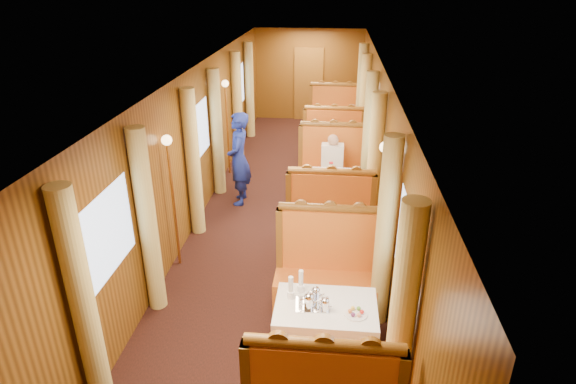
# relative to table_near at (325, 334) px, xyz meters

# --- Properties ---
(floor) EXTENTS (3.00, 12.00, 0.01)m
(floor) POSITION_rel_table_near_xyz_m (-0.75, 3.50, -0.38)
(floor) COLOR black
(floor) RESTS_ON ground
(ceiling) EXTENTS (3.00, 12.00, 0.01)m
(ceiling) POSITION_rel_table_near_xyz_m (-0.75, 3.50, 2.12)
(ceiling) COLOR silver
(ceiling) RESTS_ON wall_left
(wall_far) EXTENTS (3.00, 0.01, 2.50)m
(wall_far) POSITION_rel_table_near_xyz_m (-0.75, 9.50, 0.88)
(wall_far) COLOR brown
(wall_far) RESTS_ON floor
(wall_left) EXTENTS (0.01, 12.00, 2.50)m
(wall_left) POSITION_rel_table_near_xyz_m (-2.25, 3.50, 0.88)
(wall_left) COLOR brown
(wall_left) RESTS_ON floor
(wall_right) EXTENTS (0.01, 12.00, 2.50)m
(wall_right) POSITION_rel_table_near_xyz_m (0.75, 3.50, 0.88)
(wall_right) COLOR brown
(wall_right) RESTS_ON floor
(doorway_far) EXTENTS (0.80, 0.04, 2.00)m
(doorway_far) POSITION_rel_table_near_xyz_m (-0.75, 9.47, 0.62)
(doorway_far) COLOR brown
(doorway_far) RESTS_ON floor
(table_near) EXTENTS (1.05, 0.72, 0.75)m
(table_near) POSITION_rel_table_near_xyz_m (0.00, 0.00, 0.00)
(table_near) COLOR white
(table_near) RESTS_ON floor
(banquette_near_aft) EXTENTS (1.30, 0.55, 1.34)m
(banquette_near_aft) POSITION_rel_table_near_xyz_m (0.00, 1.01, 0.05)
(banquette_near_aft) COLOR #BE4015
(banquette_near_aft) RESTS_ON floor
(table_mid) EXTENTS (1.05, 0.72, 0.75)m
(table_mid) POSITION_rel_table_near_xyz_m (0.00, 3.50, 0.00)
(table_mid) COLOR white
(table_mid) RESTS_ON floor
(banquette_mid_fwd) EXTENTS (1.30, 0.55, 1.34)m
(banquette_mid_fwd) POSITION_rel_table_near_xyz_m (0.00, 2.49, 0.05)
(banquette_mid_fwd) COLOR #BE4015
(banquette_mid_fwd) RESTS_ON floor
(banquette_mid_aft) EXTENTS (1.30, 0.55, 1.34)m
(banquette_mid_aft) POSITION_rel_table_near_xyz_m (0.00, 4.51, 0.05)
(banquette_mid_aft) COLOR #BE4015
(banquette_mid_aft) RESTS_ON floor
(table_far) EXTENTS (1.05, 0.72, 0.75)m
(table_far) POSITION_rel_table_near_xyz_m (0.00, 7.00, 0.00)
(table_far) COLOR white
(table_far) RESTS_ON floor
(banquette_far_fwd) EXTENTS (1.30, 0.55, 1.34)m
(banquette_far_fwd) POSITION_rel_table_near_xyz_m (0.00, 5.99, 0.05)
(banquette_far_fwd) COLOR #BE4015
(banquette_far_fwd) RESTS_ON floor
(banquette_far_aft) EXTENTS (1.30, 0.55, 1.34)m
(banquette_far_aft) POSITION_rel_table_near_xyz_m (0.00, 8.01, 0.05)
(banquette_far_aft) COLOR #BE4015
(banquette_far_aft) RESTS_ON floor
(tea_tray) EXTENTS (0.36, 0.28, 0.01)m
(tea_tray) POSITION_rel_table_near_xyz_m (-0.14, -0.01, 0.38)
(tea_tray) COLOR silver
(tea_tray) RESTS_ON table_near
(teapot_left) EXTENTS (0.19, 0.15, 0.14)m
(teapot_left) POSITION_rel_table_near_xyz_m (-0.17, -0.07, 0.45)
(teapot_left) COLOR silver
(teapot_left) RESTS_ON tea_tray
(teapot_right) EXTENTS (0.18, 0.16, 0.12)m
(teapot_right) POSITION_rel_table_near_xyz_m (-0.01, -0.09, 0.43)
(teapot_right) COLOR silver
(teapot_right) RESTS_ON tea_tray
(teapot_back) EXTENTS (0.17, 0.14, 0.12)m
(teapot_back) POSITION_rel_table_near_xyz_m (-0.11, 0.08, 0.44)
(teapot_back) COLOR silver
(teapot_back) RESTS_ON tea_tray
(fruit_plate) EXTENTS (0.24, 0.24, 0.05)m
(fruit_plate) POSITION_rel_table_near_xyz_m (0.30, -0.11, 0.39)
(fruit_plate) COLOR white
(fruit_plate) RESTS_ON table_near
(cup_inboard) EXTENTS (0.08, 0.08, 0.26)m
(cup_inboard) POSITION_rel_table_near_xyz_m (-0.37, 0.09, 0.48)
(cup_inboard) COLOR white
(cup_inboard) RESTS_ON table_near
(cup_outboard) EXTENTS (0.08, 0.08, 0.26)m
(cup_outboard) POSITION_rel_table_near_xyz_m (-0.28, 0.21, 0.48)
(cup_outboard) COLOR white
(cup_outboard) RESTS_ON table_near
(rose_vase_mid) EXTENTS (0.06, 0.06, 0.36)m
(rose_vase_mid) POSITION_rel_table_near_xyz_m (-0.02, 3.48, 0.55)
(rose_vase_mid) COLOR silver
(rose_vase_mid) RESTS_ON table_mid
(rose_vase_far) EXTENTS (0.06, 0.06, 0.36)m
(rose_vase_far) POSITION_rel_table_near_xyz_m (0.03, 6.97, 0.55)
(rose_vase_far) COLOR silver
(rose_vase_far) RESTS_ON table_far
(window_left_near) EXTENTS (0.01, 1.20, 0.90)m
(window_left_near) POSITION_rel_table_near_xyz_m (-2.24, 0.00, 1.07)
(window_left_near) COLOR #97ADCD
(window_left_near) RESTS_ON wall_left
(curtain_left_near_a) EXTENTS (0.22, 0.22, 2.35)m
(curtain_left_near_a) POSITION_rel_table_near_xyz_m (-2.13, -0.78, 0.80)
(curtain_left_near_a) COLOR #DDCB71
(curtain_left_near_a) RESTS_ON floor
(curtain_left_near_b) EXTENTS (0.22, 0.22, 2.35)m
(curtain_left_near_b) POSITION_rel_table_near_xyz_m (-2.13, 0.78, 0.80)
(curtain_left_near_b) COLOR #DDCB71
(curtain_left_near_b) RESTS_ON floor
(window_right_near) EXTENTS (0.01, 1.20, 0.90)m
(window_right_near) POSITION_rel_table_near_xyz_m (0.74, 0.00, 1.07)
(window_right_near) COLOR #97ADCD
(window_right_near) RESTS_ON wall_right
(curtain_right_near_a) EXTENTS (0.22, 0.22, 2.35)m
(curtain_right_near_a) POSITION_rel_table_near_xyz_m (0.63, -0.78, 0.80)
(curtain_right_near_a) COLOR #DDCB71
(curtain_right_near_a) RESTS_ON floor
(curtain_right_near_b) EXTENTS (0.22, 0.22, 2.35)m
(curtain_right_near_b) POSITION_rel_table_near_xyz_m (0.63, 0.78, 0.80)
(curtain_right_near_b) COLOR #DDCB71
(curtain_right_near_b) RESTS_ON floor
(window_left_mid) EXTENTS (0.01, 1.20, 0.90)m
(window_left_mid) POSITION_rel_table_near_xyz_m (-2.24, 3.50, 1.07)
(window_left_mid) COLOR #97ADCD
(window_left_mid) RESTS_ON wall_left
(curtain_left_mid_a) EXTENTS (0.22, 0.22, 2.35)m
(curtain_left_mid_a) POSITION_rel_table_near_xyz_m (-2.13, 2.72, 0.80)
(curtain_left_mid_a) COLOR #DDCB71
(curtain_left_mid_a) RESTS_ON floor
(curtain_left_mid_b) EXTENTS (0.22, 0.22, 2.35)m
(curtain_left_mid_b) POSITION_rel_table_near_xyz_m (-2.13, 4.28, 0.80)
(curtain_left_mid_b) COLOR #DDCB71
(curtain_left_mid_b) RESTS_ON floor
(window_right_mid) EXTENTS (0.01, 1.20, 0.90)m
(window_right_mid) POSITION_rel_table_near_xyz_m (0.74, 3.50, 1.07)
(window_right_mid) COLOR #97ADCD
(window_right_mid) RESTS_ON wall_right
(curtain_right_mid_a) EXTENTS (0.22, 0.22, 2.35)m
(curtain_right_mid_a) POSITION_rel_table_near_xyz_m (0.63, 2.72, 0.80)
(curtain_right_mid_a) COLOR #DDCB71
(curtain_right_mid_a) RESTS_ON floor
(curtain_right_mid_b) EXTENTS (0.22, 0.22, 2.35)m
(curtain_right_mid_b) POSITION_rel_table_near_xyz_m (0.63, 4.28, 0.80)
(curtain_right_mid_b) COLOR #DDCB71
(curtain_right_mid_b) RESTS_ON floor
(window_left_far) EXTENTS (0.01, 1.20, 0.90)m
(window_left_far) POSITION_rel_table_near_xyz_m (-2.24, 7.00, 1.07)
(window_left_far) COLOR #97ADCD
(window_left_far) RESTS_ON wall_left
(curtain_left_far_a) EXTENTS (0.22, 0.22, 2.35)m
(curtain_left_far_a) POSITION_rel_table_near_xyz_m (-2.13, 6.22, 0.80)
(curtain_left_far_a) COLOR #DDCB71
(curtain_left_far_a) RESTS_ON floor
(curtain_left_far_b) EXTENTS (0.22, 0.22, 2.35)m
(curtain_left_far_b) POSITION_rel_table_near_xyz_m (-2.13, 7.78, 0.80)
(curtain_left_far_b) COLOR #DDCB71
(curtain_left_far_b) RESTS_ON floor
(window_right_far) EXTENTS (0.01, 1.20, 0.90)m
(window_right_far) POSITION_rel_table_near_xyz_m (0.74, 7.00, 1.07)
(window_right_far) COLOR #97ADCD
(window_right_far) RESTS_ON wall_right
(curtain_right_far_a) EXTENTS (0.22, 0.22, 2.35)m
(curtain_right_far_a) POSITION_rel_table_near_xyz_m (0.63, 6.22, 0.80)
(curtain_right_far_a) COLOR #DDCB71
(curtain_right_far_a) RESTS_ON floor
(curtain_right_far_b) EXTENTS (0.22, 0.22, 2.35)m
(curtain_right_far_b) POSITION_rel_table_near_xyz_m (0.63, 7.78, 0.80)
(curtain_right_far_b) COLOR #DDCB71
(curtain_right_far_b) RESTS_ON floor
(sconce_left_fore) EXTENTS (0.14, 0.14, 1.95)m
(sconce_left_fore) POSITION_rel_table_near_xyz_m (-2.15, 1.75, 1.01)
(sconce_left_fore) COLOR #BF8C3F
(sconce_left_fore) RESTS_ON floor
(sconce_right_fore) EXTENTS (0.14, 0.14, 1.95)m
(sconce_right_fore) POSITION_rel_table_near_xyz_m (0.65, 1.75, 1.01)
(sconce_right_fore) COLOR #BF8C3F
(sconce_right_fore) RESTS_ON floor
(sconce_left_aft) EXTENTS (0.14, 0.14, 1.95)m
(sconce_left_aft) POSITION_rel_table_near_xyz_m (-2.15, 5.25, 1.01)
(sconce_left_aft) COLOR #BF8C3F
(sconce_left_aft) RESTS_ON floor
(sconce_right_aft) EXTENTS (0.14, 0.14, 1.95)m
(sconce_right_aft) POSITION_rel_table_near_xyz_m (0.65, 5.25, 1.01)
(sconce_right_aft) COLOR #BF8C3F
(sconce_right_aft) RESTS_ON floor
(steward) EXTENTS (0.45, 0.64, 1.69)m
(steward) POSITION_rel_table_near_xyz_m (-1.65, 3.87, 0.47)
(steward) COLOR navy
(steward) RESTS_ON floor
(passenger) EXTENTS (0.40, 0.44, 0.76)m
(passenger) POSITION_rel_table_near_xyz_m (-0.00, 4.26, 0.37)
(passenger) COLOR beige
(passenger) RESTS_ON banquette_mid_aft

